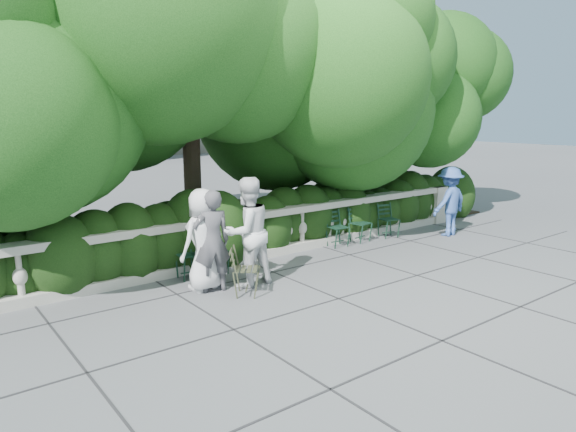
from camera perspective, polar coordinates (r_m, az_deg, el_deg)
ground at (r=9.52m, az=3.70°, el=-6.85°), size 90.00×90.00×0.00m
balustrade at (r=10.75m, az=-2.61°, el=-2.02°), size 12.00×0.44×1.00m
shrub_hedge at (r=11.85m, az=-5.93°, el=-3.24°), size 15.00×2.60×1.70m
tree_canopy at (r=12.04m, az=-3.95°, el=16.03°), size 15.04×6.52×6.78m
chair_a at (r=9.51m, az=-9.26°, el=-7.00°), size 0.57×0.60×0.84m
chair_b at (r=9.51m, az=-10.45°, el=-7.04°), size 0.46×0.50×0.84m
chair_c at (r=9.69m, az=-7.59°, el=-6.61°), size 0.46×0.50×0.84m
chair_d at (r=12.12m, az=8.54°, el=-2.97°), size 0.50×0.53×0.84m
chair_e at (r=12.67m, az=11.44°, el=-2.45°), size 0.53×0.56×0.84m
chair_f at (r=11.63m, az=5.95°, el=-3.52°), size 0.48×0.52×0.84m
chair_weathered at (r=8.65m, az=-3.64°, el=-8.74°), size 0.65×0.64×0.84m
person_businessman at (r=8.77m, az=-9.30°, el=-2.62°), size 0.95×0.72×1.75m
person_woman_grey at (r=8.67m, az=-8.44°, el=-2.80°), size 0.71×0.54×1.74m
person_casual_man at (r=8.90m, az=-4.55°, el=-1.78°), size 0.97×0.78×1.91m
person_older_blue at (r=13.20m, az=17.50°, el=1.55°), size 1.11×0.65×1.70m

